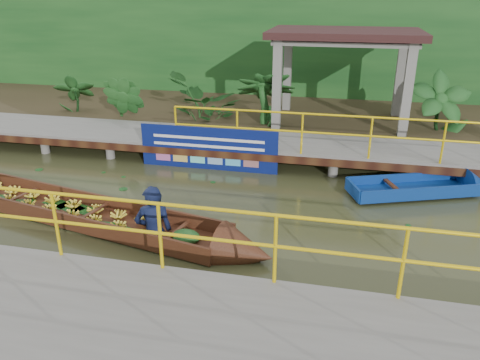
# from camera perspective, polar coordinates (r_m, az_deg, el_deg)

# --- Properties ---
(ground) EXTENTS (80.00, 80.00, 0.00)m
(ground) POSITION_cam_1_polar(r_m,az_deg,el_deg) (9.89, -7.07, -3.75)
(ground) COLOR #33361B
(ground) RESTS_ON ground
(land_strip) EXTENTS (30.00, 8.00, 0.45)m
(land_strip) POSITION_cam_1_polar(r_m,az_deg,el_deg) (16.65, 1.48, 8.09)
(land_strip) COLOR #332C19
(land_strip) RESTS_ON ground
(far_dock) EXTENTS (16.00, 2.06, 1.66)m
(far_dock) POSITION_cam_1_polar(r_m,az_deg,el_deg) (12.75, -2.01, 4.79)
(far_dock) COLOR slate
(far_dock) RESTS_ON ground
(near_dock) EXTENTS (18.00, 2.40, 1.73)m
(near_dock) POSITION_cam_1_polar(r_m,az_deg,el_deg) (6.14, -11.49, -19.08)
(near_dock) COLOR slate
(near_dock) RESTS_ON ground
(pavilion) EXTENTS (4.40, 3.00, 3.00)m
(pavilion) POSITION_cam_1_polar(r_m,az_deg,el_deg) (14.71, 12.62, 15.96)
(pavilion) COLOR slate
(pavilion) RESTS_ON ground
(foliage_backdrop) EXTENTS (30.00, 0.80, 4.00)m
(foliage_backdrop) POSITION_cam_1_polar(r_m,az_deg,el_deg) (18.74, 3.08, 15.19)
(foliage_backdrop) COLOR #154319
(foliage_backdrop) RESTS_ON ground
(vendor_boat) EXTENTS (9.54, 2.89, 2.30)m
(vendor_boat) POSITION_cam_1_polar(r_m,az_deg,el_deg) (10.04, -19.92, -2.77)
(vendor_boat) COLOR #3B1C10
(vendor_boat) RESTS_ON ground
(moored_blue_boat) EXTENTS (3.35, 1.96, 0.78)m
(moored_blue_boat) POSITION_cam_1_polar(r_m,az_deg,el_deg) (11.59, 23.62, -0.78)
(moored_blue_boat) COLOR navy
(moored_blue_boat) RESTS_ON ground
(blue_banner) EXTENTS (3.57, 0.04, 1.11)m
(blue_banner) POSITION_cam_1_polar(r_m,az_deg,el_deg) (11.90, -3.89, 3.85)
(blue_banner) COLOR navy
(blue_banner) RESTS_ON ground
(tropical_plants) EXTENTS (14.14, 1.14, 1.43)m
(tropical_plants) POSITION_cam_1_polar(r_m,az_deg,el_deg) (14.22, 2.12, 9.49)
(tropical_plants) COLOR #154319
(tropical_plants) RESTS_ON ground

